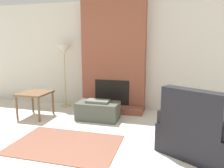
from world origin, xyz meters
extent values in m
cube|color=beige|center=(0.00, 3.34, 1.30)|extent=(7.91, 0.06, 2.60)
cube|color=brown|center=(0.00, 3.15, 1.30)|extent=(1.51, 0.32, 2.60)
cube|color=brown|center=(0.00, 2.86, 0.08)|extent=(1.51, 0.28, 0.16)
cube|color=black|center=(0.00, 2.99, 0.45)|extent=(0.83, 0.02, 0.59)
cube|color=#474C42|center=(-0.13, 2.33, 0.18)|extent=(0.88, 0.49, 0.37)
cube|color=#60665B|center=(-0.13, 2.33, 0.39)|extent=(0.48, 0.27, 0.05)
cube|color=black|center=(1.76, 1.32, 0.21)|extent=(1.27, 1.20, 0.43)
cube|color=black|center=(1.61, 1.06, 0.50)|extent=(0.82, 0.60, 0.99)
cube|color=black|center=(1.40, 1.53, 0.31)|extent=(0.50, 0.71, 0.61)
cube|color=brown|center=(-1.51, 2.14, 0.53)|extent=(0.61, 0.64, 0.04)
cylinder|color=brown|center=(-1.78, 1.87, 0.26)|extent=(0.04, 0.04, 0.51)
cylinder|color=brown|center=(-1.25, 1.87, 0.26)|extent=(0.04, 0.04, 0.51)
cylinder|color=brown|center=(-1.78, 2.42, 0.26)|extent=(0.04, 0.04, 0.51)
cylinder|color=brown|center=(-1.25, 2.42, 0.26)|extent=(0.04, 0.04, 0.51)
cylinder|color=tan|center=(-1.25, 3.07, 0.01)|extent=(0.27, 0.27, 0.02)
cylinder|color=tan|center=(-1.25, 3.07, 0.68)|extent=(0.03, 0.03, 1.32)
cone|color=beige|center=(-1.25, 3.07, 1.45)|extent=(0.36, 0.36, 0.21)
cube|color=brown|center=(-0.25, 1.05, 0.01)|extent=(1.69, 1.12, 0.01)
camera|label=1|loc=(1.28, -1.90, 1.58)|focal=35.00mm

